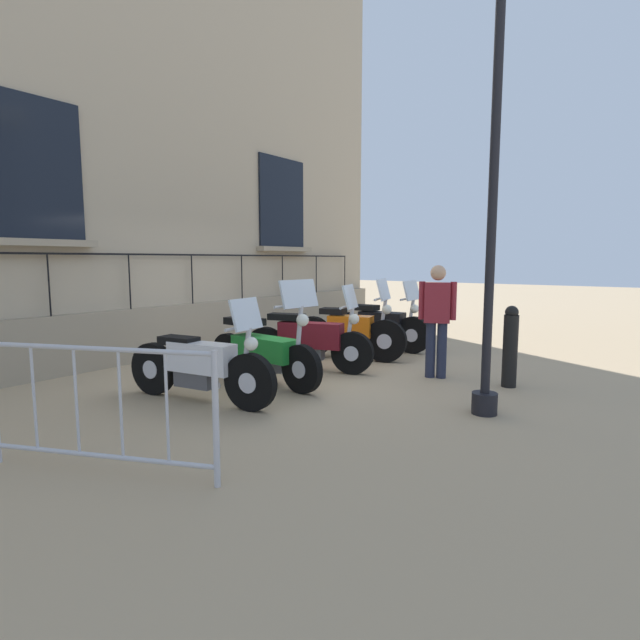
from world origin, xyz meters
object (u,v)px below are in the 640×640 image
at_px(motorcycle_black, 380,326).
at_px(lamppost, 500,24).
at_px(motorcycle_white, 201,366).
at_px(pedestrian_standing, 437,315).
at_px(motorcycle_maroon, 309,342).
at_px(motorcycle_green, 264,352).
at_px(bollard, 510,346).
at_px(crowd_barrier, 98,405).
at_px(motorcycle_orange, 349,333).

xyz_separation_m(motorcycle_black, lamppost, (2.88, -2.81, 3.63)).
relative_size(motorcycle_white, pedestrian_standing, 1.32).
height_order(motorcycle_maroon, lamppost, lamppost).
bearing_deg(motorcycle_green, lamppost, 8.69).
distance_m(lamppost, bollard, 3.80).
bearing_deg(motorcycle_maroon, crowd_barrier, -76.93).
distance_m(motorcycle_green, pedestrian_standing, 2.53).
bearing_deg(bollard, motorcycle_green, -146.57).
height_order(motorcycle_orange, crowd_barrier, motorcycle_orange).
xyz_separation_m(motorcycle_green, bollard, (2.78, 1.84, 0.10)).
xyz_separation_m(crowd_barrier, pedestrian_standing, (0.85, 4.69, 0.35)).
height_order(motorcycle_green, pedestrian_standing, pedestrian_standing).
bearing_deg(motorcycle_black, motorcycle_orange, -89.68).
bearing_deg(motorcycle_white, motorcycle_green, 89.53).
relative_size(crowd_barrier, bollard, 1.73).
bearing_deg(motorcycle_orange, bollard, -6.29).
height_order(motorcycle_white, motorcycle_maroon, motorcycle_maroon).
relative_size(motorcycle_green, motorcycle_orange, 1.06).
bearing_deg(motorcycle_orange, crowd_barrier, -80.06).
xyz_separation_m(motorcycle_maroon, bollard, (2.79, 0.79, 0.10)).
height_order(motorcycle_orange, motorcycle_black, motorcycle_orange).
bearing_deg(pedestrian_standing, lamppost, -49.23).
relative_size(motorcycle_white, bollard, 1.96).
height_order(crowd_barrier, bollard, bollard).
distance_m(motorcycle_green, motorcycle_black, 3.25).
bearing_deg(motorcycle_maroon, motorcycle_white, -89.93).
bearing_deg(motorcycle_white, pedestrian_standing, 58.18).
xyz_separation_m(motorcycle_white, lamppost, (2.91, 1.54, 3.64)).
bearing_deg(bollard, motorcycle_white, -133.52).
bearing_deg(pedestrian_standing, motorcycle_black, 139.43).
xyz_separation_m(crowd_barrier, bollard, (1.87, 4.76, -0.01)).
bearing_deg(lamppost, motorcycle_green, -171.31).
bearing_deg(motorcycle_black, lamppost, -44.29).
bearing_deg(lamppost, crowd_barrier, -120.48).
bearing_deg(motorcycle_green, motorcycle_black, 89.70).
distance_m(crowd_barrier, bollard, 5.12).
bearing_deg(motorcycle_black, bollard, -27.15).
height_order(motorcycle_white, motorcycle_orange, motorcycle_orange).
height_order(motorcycle_green, motorcycle_black, motorcycle_green).
bearing_deg(crowd_barrier, motorcycle_green, 107.29).
height_order(lamppost, pedestrian_standing, lamppost).
height_order(motorcycle_white, crowd_barrier, motorcycle_white).
distance_m(crowd_barrier, pedestrian_standing, 4.78).
bearing_deg(bollard, crowd_barrier, -111.41).
xyz_separation_m(motorcycle_maroon, motorcycle_orange, (0.04, 1.09, 0.01)).
xyz_separation_m(motorcycle_orange, pedestrian_standing, (1.74, -0.38, 0.46)).
bearing_deg(bollard, motorcycle_maroon, -164.25).
distance_m(motorcycle_green, motorcycle_maroon, 1.05).
xyz_separation_m(motorcycle_maroon, lamppost, (2.91, -0.61, 3.64)).
distance_m(motorcycle_white, motorcycle_green, 1.10).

